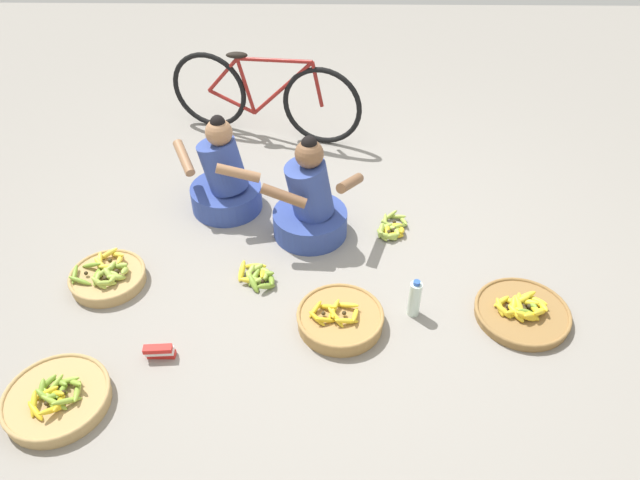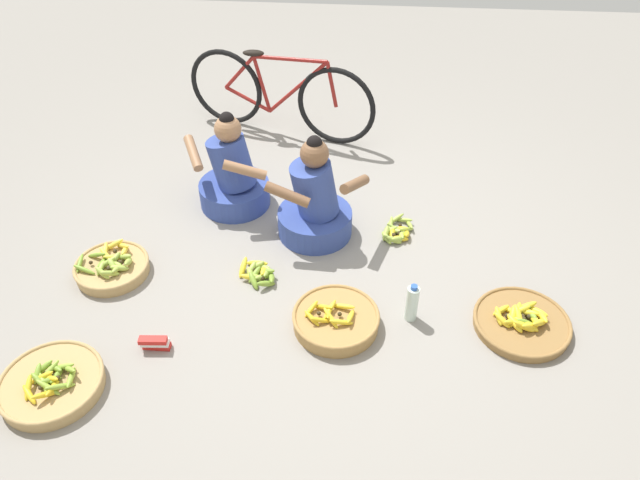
# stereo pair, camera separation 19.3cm
# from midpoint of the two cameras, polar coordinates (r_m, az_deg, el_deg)

# --- Properties ---
(ground_plane) EXTENTS (10.00, 10.00, 0.00)m
(ground_plane) POSITION_cam_midpoint_polar(r_m,az_deg,el_deg) (4.10, 1.57, -1.98)
(ground_plane) COLOR gray
(vendor_woman_front) EXTENTS (0.69, 0.52, 0.78)m
(vendor_woman_front) POSITION_cam_midpoint_polar(r_m,az_deg,el_deg) (4.18, 0.85, 3.32)
(vendor_woman_front) COLOR #334793
(vendor_woman_front) RESTS_ON ground
(vendor_woman_behind) EXTENTS (0.66, 0.52, 0.76)m
(vendor_woman_behind) POSITION_cam_midpoint_polar(r_m,az_deg,el_deg) (4.50, -6.96, 5.86)
(vendor_woman_behind) COLOR #334793
(vendor_woman_behind) RESTS_ON ground
(bicycle_leaning) EXTENTS (1.65, 0.50, 0.73)m
(bicycle_leaning) POSITION_cam_midpoint_polar(r_m,az_deg,el_deg) (5.34, -2.78, 13.38)
(bicycle_leaning) COLOR black
(bicycle_leaning) RESTS_ON ground
(banana_basket_back_right) EXTENTS (0.52, 0.52, 0.17)m
(banana_basket_back_right) POSITION_cam_midpoint_polar(r_m,az_deg,el_deg) (3.65, 3.00, -7.46)
(banana_basket_back_right) COLOR #A87F47
(banana_basket_back_right) RESTS_ON ground
(banana_basket_back_center) EXTENTS (0.58, 0.58, 0.14)m
(banana_basket_back_center) POSITION_cam_midpoint_polar(r_m,az_deg,el_deg) (3.88, 19.72, -7.25)
(banana_basket_back_center) COLOR olive
(banana_basket_back_center) RESTS_ON ground
(banana_basket_near_bicycle) EXTENTS (0.48, 0.48, 0.15)m
(banana_basket_near_bicycle) POSITION_cam_midpoint_polar(r_m,az_deg,el_deg) (4.18, -17.64, -2.43)
(banana_basket_near_bicycle) COLOR tan
(banana_basket_near_bicycle) RESTS_ON ground
(banana_basket_mid_left) EXTENTS (0.56, 0.56, 0.15)m
(banana_basket_mid_left) POSITION_cam_midpoint_polar(r_m,az_deg,el_deg) (3.62, -22.41, -12.33)
(banana_basket_mid_left) COLOR tan
(banana_basket_mid_left) RESTS_ON ground
(loose_bananas_back_left) EXTENTS (0.27, 0.28, 0.10)m
(loose_bananas_back_left) POSITION_cam_midpoint_polar(r_m,az_deg,el_deg) (3.98, -4.41, -3.13)
(loose_bananas_back_left) COLOR #9EB747
(loose_bananas_back_left) RESTS_ON ground
(loose_bananas_near_vendor) EXTENTS (0.25, 0.33, 0.09)m
(loose_bananas_near_vendor) POSITION_cam_midpoint_polar(r_m,az_deg,el_deg) (4.34, 8.47, 0.73)
(loose_bananas_near_vendor) COLOR gold
(loose_bananas_near_vendor) RESTS_ON ground
(water_bottle) EXTENTS (0.07, 0.07, 0.27)m
(water_bottle) POSITION_cam_midpoint_polar(r_m,az_deg,el_deg) (3.70, 10.08, -5.87)
(water_bottle) COLOR silver
(water_bottle) RESTS_ON ground
(packet_carton_stack) EXTENTS (0.17, 0.07, 0.09)m
(packet_carton_stack) POSITION_cam_midpoint_polar(r_m,az_deg,el_deg) (3.64, -13.71, -9.37)
(packet_carton_stack) COLOR red
(packet_carton_stack) RESTS_ON ground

